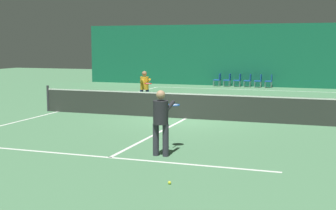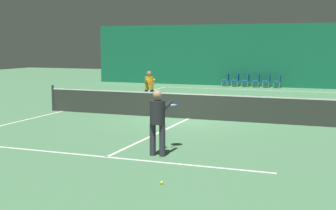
# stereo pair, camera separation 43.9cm
# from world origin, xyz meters

# --- Properties ---
(ground_plane) EXTENTS (60.00, 60.00, 0.00)m
(ground_plane) POSITION_xyz_m (0.00, 0.00, 0.00)
(ground_plane) COLOR #4C7F56
(backdrop_curtain) EXTENTS (23.00, 0.12, 4.07)m
(backdrop_curtain) POSITION_xyz_m (0.00, 14.22, 2.03)
(backdrop_curtain) COLOR #146042
(backdrop_curtain) RESTS_ON ground
(court_line_baseline_far) EXTENTS (11.00, 0.10, 0.00)m
(court_line_baseline_far) POSITION_xyz_m (0.00, 11.90, 0.00)
(court_line_baseline_far) COLOR white
(court_line_baseline_far) RESTS_ON ground
(court_line_service_far) EXTENTS (8.25, 0.10, 0.00)m
(court_line_service_far) POSITION_xyz_m (0.00, 6.40, 0.00)
(court_line_service_far) COLOR white
(court_line_service_far) RESTS_ON ground
(court_line_service_near) EXTENTS (8.25, 0.10, 0.00)m
(court_line_service_near) POSITION_xyz_m (0.00, -6.40, 0.00)
(court_line_service_near) COLOR white
(court_line_service_near) RESTS_ON ground
(court_line_sideline_left) EXTENTS (0.10, 23.80, 0.00)m
(court_line_sideline_left) POSITION_xyz_m (-5.50, 0.00, 0.00)
(court_line_sideline_left) COLOR white
(court_line_sideline_left) RESTS_ON ground
(court_line_centre) EXTENTS (0.10, 12.80, 0.00)m
(court_line_centre) POSITION_xyz_m (0.00, 0.00, 0.00)
(court_line_centre) COLOR white
(court_line_centre) RESTS_ON ground
(tennis_net) EXTENTS (12.00, 0.10, 1.07)m
(tennis_net) POSITION_xyz_m (0.00, 0.00, 0.51)
(tennis_net) COLOR #2D332D
(tennis_net) RESTS_ON ground
(player_near) EXTENTS (0.41, 1.34, 1.64)m
(player_near) POSITION_xyz_m (1.12, -5.78, 0.96)
(player_near) COLOR #2D2D38
(player_near) RESTS_ON ground
(player_far) EXTENTS (0.97, 1.31, 1.59)m
(player_far) POSITION_xyz_m (-2.62, 2.44, 0.93)
(player_far) COLOR navy
(player_far) RESTS_ON ground
(courtside_chair_0) EXTENTS (0.44, 0.44, 0.84)m
(courtside_chair_0) POSITION_xyz_m (-1.92, 13.67, 0.49)
(courtside_chair_0) COLOR #99999E
(courtside_chair_0) RESTS_ON ground
(courtside_chair_1) EXTENTS (0.44, 0.44, 0.84)m
(courtside_chair_1) POSITION_xyz_m (-1.25, 13.67, 0.49)
(courtside_chair_1) COLOR #99999E
(courtside_chair_1) RESTS_ON ground
(courtside_chair_2) EXTENTS (0.44, 0.44, 0.84)m
(courtside_chair_2) POSITION_xyz_m (-0.58, 13.67, 0.49)
(courtside_chair_2) COLOR #99999E
(courtside_chair_2) RESTS_ON ground
(courtside_chair_3) EXTENTS (0.44, 0.44, 0.84)m
(courtside_chair_3) POSITION_xyz_m (0.10, 13.67, 0.49)
(courtside_chair_3) COLOR #99999E
(courtside_chair_3) RESTS_ON ground
(courtside_chair_4) EXTENTS (0.44, 0.44, 0.84)m
(courtside_chair_4) POSITION_xyz_m (0.77, 13.67, 0.49)
(courtside_chair_4) COLOR #99999E
(courtside_chair_4) RESTS_ON ground
(courtside_chair_5) EXTENTS (0.44, 0.44, 0.84)m
(courtside_chair_5) POSITION_xyz_m (1.44, 13.67, 0.49)
(courtside_chair_5) COLOR #99999E
(courtside_chair_5) RESTS_ON ground
(tennis_ball) EXTENTS (0.07, 0.07, 0.07)m
(tennis_ball) POSITION_xyz_m (2.10, -8.01, 0.03)
(tennis_ball) COLOR #D1DB33
(tennis_ball) RESTS_ON ground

